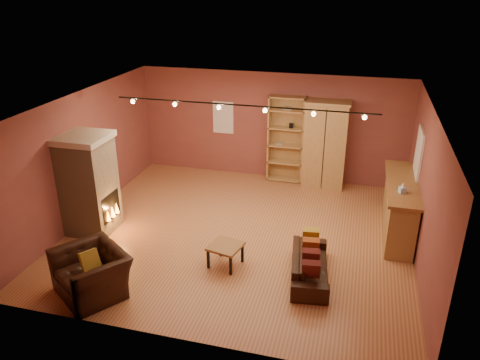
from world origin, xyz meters
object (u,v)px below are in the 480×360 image
(armchair, at_px, (91,266))
(coffee_table, at_px, (225,248))
(armoire, at_px, (325,144))
(bookcase, at_px, (286,138))
(fireplace, at_px, (89,184))
(loveseat, at_px, (310,260))
(bar_counter, at_px, (399,207))

(armchair, height_order, coffee_table, armchair)
(armoire, bearing_deg, bookcase, 170.73)
(fireplace, relative_size, armchair, 1.50)
(armoire, xyz_separation_m, coffee_table, (-1.38, -4.15, -0.76))
(loveseat, bearing_deg, bar_counter, -44.55)
(loveseat, xyz_separation_m, armchair, (-3.52, -1.40, 0.18))
(loveseat, bearing_deg, coffee_table, 83.95)
(fireplace, height_order, armoire, armoire)
(armoire, height_order, coffee_table, armoire)
(fireplace, relative_size, bar_counter, 0.87)
(armchair, bearing_deg, coffee_table, 70.36)
(loveseat, distance_m, armchair, 3.79)
(fireplace, bearing_deg, armchair, -59.68)
(armchair, relative_size, coffee_table, 2.11)
(bar_counter, bearing_deg, loveseat, -127.35)
(fireplace, height_order, coffee_table, fireplace)
(coffee_table, bearing_deg, armoire, 71.56)
(fireplace, bearing_deg, loveseat, -6.76)
(bookcase, bearing_deg, fireplace, -132.94)
(bookcase, xyz_separation_m, coffee_table, (-0.37, -4.31, -0.79))
(fireplace, bearing_deg, bar_counter, 13.64)
(loveseat, relative_size, coffee_table, 2.51)
(armoire, bearing_deg, loveseat, -87.46)
(bookcase, bearing_deg, coffee_table, -94.96)
(bar_counter, bearing_deg, armchair, -145.73)
(fireplace, xyz_separation_m, armoire, (4.48, 3.57, 0.06))
(bookcase, distance_m, coffee_table, 4.40)
(bookcase, relative_size, coffee_table, 3.37)
(armoire, distance_m, bar_counter, 2.75)
(fireplace, distance_m, armoire, 5.73)
(fireplace, xyz_separation_m, loveseat, (4.66, -0.55, -0.72))
(armoire, bearing_deg, fireplace, -141.48)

